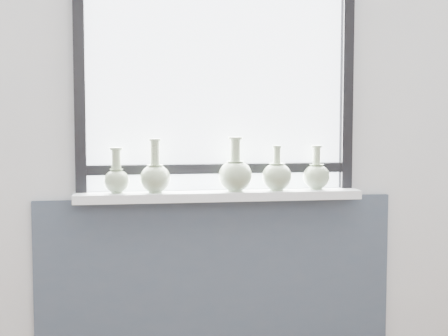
{
  "coord_description": "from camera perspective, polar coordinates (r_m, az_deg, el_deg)",
  "views": [
    {
      "loc": [
        -0.46,
        -1.4,
        1.27
      ],
      "look_at": [
        0.0,
        1.55,
        1.02
      ],
      "focal_mm": 55.0,
      "sensor_mm": 36.0,
      "label": 1
    }
  ],
  "objects": [
    {
      "name": "back_wall",
      "position": [
        3.25,
        -0.71,
        5.31
      ],
      "size": [
        3.6,
        0.02,
        2.6
      ],
      "primitive_type": "cube",
      "color": "silver",
      "rests_on": "ground"
    },
    {
      "name": "apron_panel",
      "position": [
        3.33,
        -0.62,
        -9.85
      ],
      "size": [
        1.7,
        0.03,
        0.86
      ],
      "primitive_type": "cube",
      "color": "#3E4858",
      "rests_on": "ground"
    },
    {
      "name": "windowsill",
      "position": [
        3.17,
        -0.45,
        -2.28
      ],
      "size": [
        1.32,
        0.18,
        0.04
      ],
      "primitive_type": "cube",
      "color": "white",
      "rests_on": "apron_panel"
    },
    {
      "name": "window",
      "position": [
        3.22,
        -0.62,
        7.83
      ],
      "size": [
        1.3,
        0.06,
        1.05
      ],
      "color": "black",
      "rests_on": "windowsill"
    },
    {
      "name": "vase_a",
      "position": [
        3.13,
        -8.93,
        -0.81
      ],
      "size": [
        0.12,
        0.12,
        0.21
      ],
      "rotation": [
        0.0,
        0.0,
        0.3
      ],
      "color": "#95AA85",
      "rests_on": "windowsill"
    },
    {
      "name": "vase_b",
      "position": [
        3.11,
        -5.74,
        -0.65
      ],
      "size": [
        0.14,
        0.14,
        0.25
      ],
      "rotation": [
        0.0,
        0.0,
        0.42
      ],
      "color": "#95AA85",
      "rests_on": "windowsill"
    },
    {
      "name": "vase_c",
      "position": [
        3.15,
        0.95,
        -0.44
      ],
      "size": [
        0.16,
        0.16,
        0.25
      ],
      "rotation": [
        0.0,
        0.0,
        0.02
      ],
      "color": "#95AA85",
      "rests_on": "windowsill"
    },
    {
      "name": "vase_d",
      "position": [
        3.2,
        4.42,
        -0.6
      ],
      "size": [
        0.14,
        0.14,
        0.21
      ],
      "rotation": [
        0.0,
        0.0,
        0.4
      ],
      "color": "#95AA85",
      "rests_on": "windowsill"
    },
    {
      "name": "vase_e",
      "position": [
        3.27,
        7.69,
        -0.56
      ],
      "size": [
        0.13,
        0.13,
        0.21
      ],
      "rotation": [
        0.0,
        0.0,
        0.2
      ],
      "color": "#95AA85",
      "rests_on": "windowsill"
    }
  ]
}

